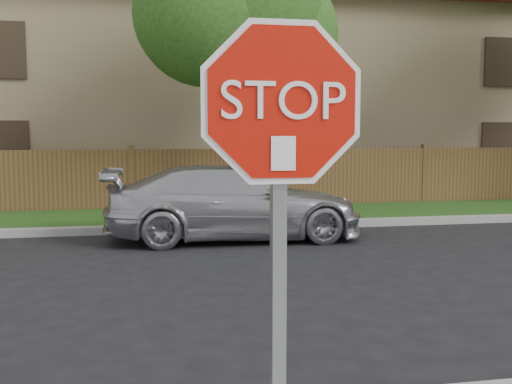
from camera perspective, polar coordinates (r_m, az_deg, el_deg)
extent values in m
cube|color=gray|center=(12.37, -11.89, -3.51)|extent=(70.00, 0.30, 0.15)
cube|color=#1E4714|center=(14.00, -11.79, -2.51)|extent=(70.00, 3.00, 0.12)
cube|color=brown|center=(15.51, -11.76, 1.03)|extent=(70.00, 0.12, 1.60)
cube|color=#947C5C|center=(21.09, -11.69, 8.20)|extent=(34.00, 8.00, 6.00)
cube|color=brown|center=(21.48, -11.87, 16.89)|extent=(35.20, 9.20, 0.50)
cylinder|color=#382B21|center=(13.95, -1.58, 5.41)|extent=(0.44, 0.44, 3.92)
sphere|color=#1F4B17|center=(14.24, -1.62, 17.32)|extent=(3.80, 3.80, 3.80)
sphere|color=#1F4B17|center=(14.60, 1.80, 14.79)|extent=(3.00, 3.00, 3.00)
sphere|color=#1F4B17|center=(13.69, -4.78, 16.58)|extent=(3.20, 3.20, 3.20)
cube|color=gray|center=(2.80, 2.12, -10.26)|extent=(0.06, 0.06, 2.30)
cylinder|color=white|center=(2.64, 2.51, 8.50)|extent=(1.01, 0.02, 1.01)
cylinder|color=#B51206|center=(2.63, 2.57, 8.51)|extent=(0.93, 0.02, 0.93)
cube|color=white|center=(2.61, 2.62, 3.70)|extent=(0.11, 0.00, 0.15)
imported|color=#B5B5BC|center=(11.35, -2.10, -1.01)|extent=(4.88, 2.07, 1.41)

